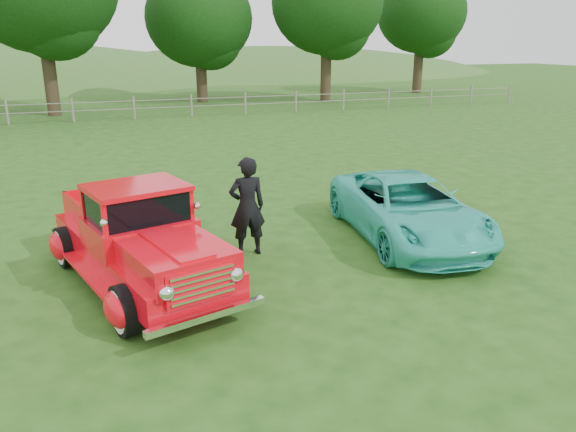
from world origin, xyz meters
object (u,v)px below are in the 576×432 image
object	(u,v)px
tree_far_east	(422,13)
teal_sedan	(408,208)
man	(247,207)
tree_mid_east	(327,4)
red_pickup	(139,241)
tree_near_east	(199,18)

from	to	relation	value
tree_far_east	teal_sedan	bearing A→B (deg)	-122.37
teal_sedan	man	world-z (taller)	man
tree_far_east	man	distance (m)	36.17
tree_mid_east	man	bearing A→B (deg)	-116.37
tree_mid_east	red_pickup	xyz separation A→B (m)	(-14.77, -26.31, -5.38)
tree_near_east	teal_sedan	world-z (taller)	tree_near_east
tree_mid_east	tree_far_east	bearing A→B (deg)	18.43
tree_mid_east	red_pickup	distance (m)	30.65
tree_near_east	red_pickup	distance (m)	29.45
tree_mid_east	man	distance (m)	28.98
red_pickup	teal_sedan	bearing A→B (deg)	-10.38
red_pickup	man	bearing A→B (deg)	4.31
tree_mid_east	tree_near_east	bearing A→B (deg)	165.96
teal_sedan	man	size ratio (longest dim) A/B	2.45
tree_near_east	tree_far_east	distance (m)	17.04
tree_mid_east	red_pickup	world-z (taller)	tree_mid_east
man	red_pickup	bearing A→B (deg)	20.26
red_pickup	teal_sedan	size ratio (longest dim) A/B	1.11
red_pickup	tree_far_east	bearing A→B (deg)	35.26
red_pickup	teal_sedan	xyz separation A→B (m)	(5.51, 0.51, -0.14)
tree_near_east	tree_far_east	world-z (taller)	tree_far_east
tree_mid_east	teal_sedan	distance (m)	27.96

